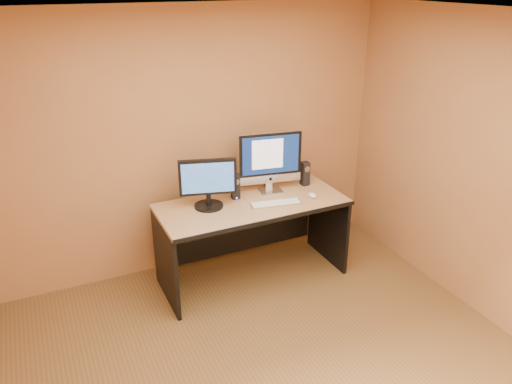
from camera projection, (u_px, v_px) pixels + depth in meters
floor at (286, 384)px, 3.74m from camera, size 4.00×4.00×0.00m
walls at (290, 231)px, 3.22m from camera, size 4.00×4.00×2.60m
ceiling at (297, 19)px, 2.70m from camera, size 4.00×4.00×0.00m
desk at (252, 241)px, 4.90m from camera, size 1.79×0.79×0.83m
imac at (271, 162)px, 4.87m from camera, size 0.67×0.34×0.62m
second_monitor at (208, 184)px, 4.56m from camera, size 0.59×0.40×0.47m
speaker_left at (235, 186)px, 4.78m from camera, size 0.09×0.09×0.25m
speaker_right at (305, 174)px, 5.09m from camera, size 0.08×0.08×0.25m
keyboard at (276, 203)px, 4.70m from camera, size 0.50×0.21×0.02m
mouse at (312, 195)px, 4.85m from camera, size 0.08×0.12×0.04m
cable_a at (268, 185)px, 5.12m from camera, size 0.08×0.24×0.01m
cable_b at (265, 188)px, 5.05m from camera, size 0.09×0.19×0.01m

